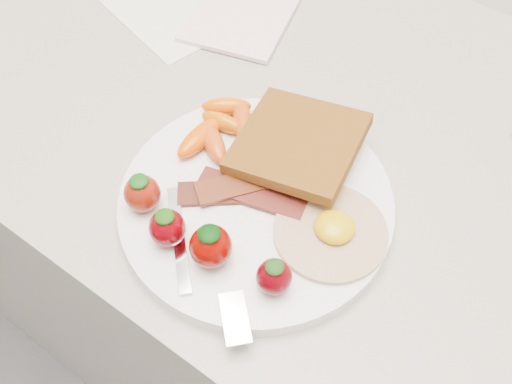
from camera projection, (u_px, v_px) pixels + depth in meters
The scene contains 10 objects.
counter at pixel (305, 298), 1.00m from camera, with size 2.00×0.60×0.90m, color gray.
plate at pixel (256, 203), 0.56m from camera, with size 0.27×0.27×0.02m, color white.
toast_lower at pixel (290, 144), 0.59m from camera, with size 0.09×0.09×0.01m, color black.
toast_upper at pixel (298, 143), 0.57m from camera, with size 0.12×0.12×0.01m, color #4D2613.
fried_egg at pixel (332, 231), 0.53m from camera, with size 0.13×0.13×0.02m.
bacon_strips at pixel (245, 189), 0.56m from camera, with size 0.12×0.11×0.01m.
baby_carrots at pixel (220, 127), 0.60m from camera, with size 0.08×0.11×0.02m.
strawberries at pixel (194, 233), 0.51m from camera, with size 0.18×0.05×0.05m.
fork at pixel (203, 273), 0.51m from camera, with size 0.16×0.10×0.00m.
notepad at pixel (246, 9), 0.75m from camera, with size 0.12×0.18×0.01m, color #FACAD0.
Camera 1 is at (0.18, 1.30, 1.38)m, focal length 40.00 mm.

